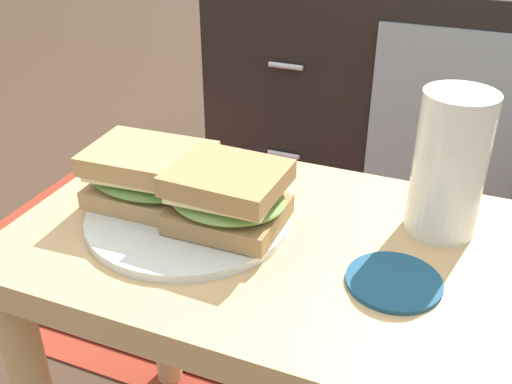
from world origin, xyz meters
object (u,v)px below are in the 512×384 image
object	(u,v)px
plate	(189,217)
sandwich_back	(228,196)
coaster	(394,281)
sandwich_front	(148,178)
beer_glass	(449,166)
tv_cabinet	(416,97)

from	to	relation	value
plate	sandwich_back	size ratio (longest dim) A/B	1.82
sandwich_back	coaster	xyz separation A→B (m)	(0.19, -0.02, -0.04)
sandwich_front	beer_glass	distance (m)	0.33
plate	beer_glass	xyz separation A→B (m)	(0.26, 0.09, 0.07)
plate	sandwich_front	xyz separation A→B (m)	(-0.05, 0.00, 0.04)
tv_cabinet	beer_glass	size ratio (longest dim) A/B	6.08
tv_cabinet	plate	size ratio (longest dim) A/B	4.17
tv_cabinet	sandwich_front	xyz separation A→B (m)	(-0.17, -0.95, 0.21)
tv_cabinet	plate	xyz separation A→B (m)	(-0.12, -0.96, 0.17)
sandwich_back	coaster	distance (m)	0.19
sandwich_front	beer_glass	size ratio (longest dim) A/B	0.93
sandwich_back	beer_glass	xyz separation A→B (m)	(0.21, 0.09, 0.03)
sandwich_back	coaster	bearing A→B (deg)	-7.16
tv_cabinet	sandwich_front	distance (m)	0.99
sandwich_back	plate	bearing A→B (deg)	176.73
plate	sandwich_back	world-z (taller)	sandwich_back
sandwich_front	beer_glass	bearing A→B (deg)	15.61
coaster	tv_cabinet	bearing A→B (deg)	96.70
plate	coaster	bearing A→B (deg)	-6.32
sandwich_front	sandwich_back	world-z (taller)	sandwich_back
sandwich_front	coaster	xyz separation A→B (m)	(0.29, -0.03, -0.04)
coaster	plate	bearing A→B (deg)	173.68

